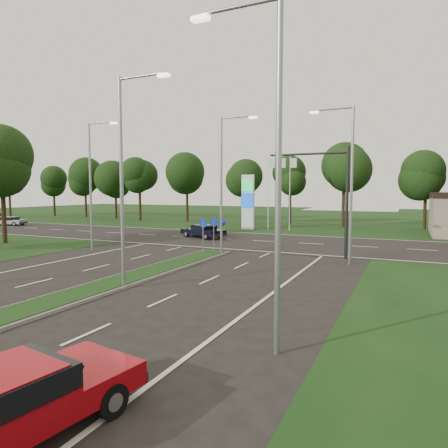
% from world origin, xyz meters
% --- Properties ---
extents(verge_far, '(160.00, 50.00, 0.02)m').
position_xyz_m(verge_far, '(0.00, 55.00, 0.00)').
color(verge_far, black).
rests_on(verge_far, ground).
extents(cross_road, '(160.00, 12.00, 0.02)m').
position_xyz_m(cross_road, '(0.00, 24.00, 0.00)').
color(cross_road, black).
rests_on(cross_road, ground).
extents(median_kerb, '(2.00, 26.00, 0.12)m').
position_xyz_m(median_kerb, '(0.00, 4.00, 0.06)').
color(median_kerb, slate).
rests_on(median_kerb, ground).
extents(streetlight_median_near, '(2.53, 0.22, 9.00)m').
position_xyz_m(streetlight_median_near, '(1.00, 6.00, 5.08)').
color(streetlight_median_near, gray).
rests_on(streetlight_median_near, ground).
extents(streetlight_median_far, '(2.53, 0.22, 9.00)m').
position_xyz_m(streetlight_median_far, '(1.00, 16.00, 5.08)').
color(streetlight_median_far, gray).
rests_on(streetlight_median_far, ground).
extents(streetlight_left_far, '(2.53, 0.22, 9.00)m').
position_xyz_m(streetlight_left_far, '(-8.30, 14.00, 5.08)').
color(streetlight_left_far, gray).
rests_on(streetlight_left_far, ground).
extents(streetlight_right_far, '(2.53, 0.22, 9.00)m').
position_xyz_m(streetlight_right_far, '(8.80, 16.00, 5.08)').
color(streetlight_right_far, gray).
rests_on(streetlight_right_far, ground).
extents(streetlight_right_near, '(2.53, 0.22, 9.00)m').
position_xyz_m(streetlight_right_near, '(8.80, 2.00, 5.08)').
color(streetlight_right_near, gray).
rests_on(streetlight_right_near, ground).
extents(traffic_signal, '(5.10, 0.42, 7.00)m').
position_xyz_m(traffic_signal, '(7.19, 18.00, 4.65)').
color(traffic_signal, black).
rests_on(traffic_signal, ground).
extents(median_signs, '(1.16, 1.76, 2.38)m').
position_xyz_m(median_signs, '(0.00, 16.40, 1.71)').
color(median_signs, gray).
rests_on(median_signs, ground).
extents(gas_pylon, '(5.80, 1.26, 8.00)m').
position_xyz_m(gas_pylon, '(-3.79, 33.05, 3.20)').
color(gas_pylon, silver).
rests_on(gas_pylon, ground).
extents(treeline_far, '(6.00, 6.00, 9.90)m').
position_xyz_m(treeline_far, '(0.10, 39.93, 6.83)').
color(treeline_far, black).
rests_on(treeline_far, ground).
extents(red_sedan, '(2.60, 4.91, 1.29)m').
position_xyz_m(red_sedan, '(6.00, -3.49, 0.69)').
color(red_sedan, '#980810').
rests_on(red_sedan, ground).
extents(navy_sedan, '(4.70, 3.30, 1.20)m').
position_xyz_m(navy_sedan, '(-4.75, 23.95, 0.64)').
color(navy_sedan, black).
rests_on(navy_sedan, ground).
extents(far_car_a, '(4.05, 2.61, 1.08)m').
position_xyz_m(far_car_a, '(-32.33, 25.35, 0.58)').
color(far_car_a, '#A4A4A4').
rests_on(far_car_a, ground).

